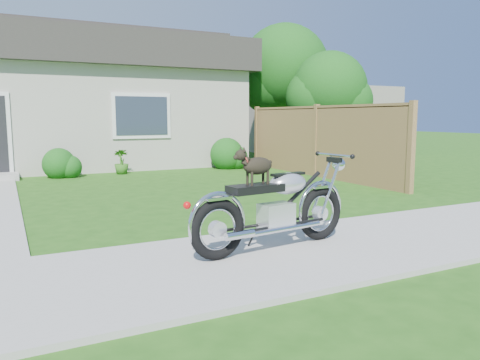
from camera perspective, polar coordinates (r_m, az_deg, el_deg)
name	(u,v)px	position (r m, az deg, el deg)	size (l,w,h in m)	color
ground	(137,278)	(4.80, -12.48, -11.57)	(80.00, 80.00, 0.00)	#235114
sidewalk	(137,276)	(4.79, -12.49, -11.34)	(24.00, 2.20, 0.04)	#9E9B93
house	(39,98)	(16.44, -23.30, 9.13)	(12.60, 7.03, 4.50)	beige
fence	(316,141)	(12.57, 9.27, 4.73)	(0.12, 6.62, 1.90)	olive
tree_near	(334,93)	(15.53, 11.37, 10.41)	(2.47, 2.39, 3.66)	#3D2B1C
tree_far	(288,73)	(17.43, 5.91, 12.84)	(3.19, 3.19, 4.90)	#3D2B1C
shrub_row	(10,163)	(12.95, -26.24, 1.90)	(11.18, 1.15, 1.15)	#185115
potted_plant_right	(121,162)	(13.32, -14.26, 2.19)	(0.38, 0.38, 0.69)	#326A1D
motorcycle_with_dog	(276,205)	(5.43, 4.37, -3.08)	(2.22, 0.65, 1.18)	black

